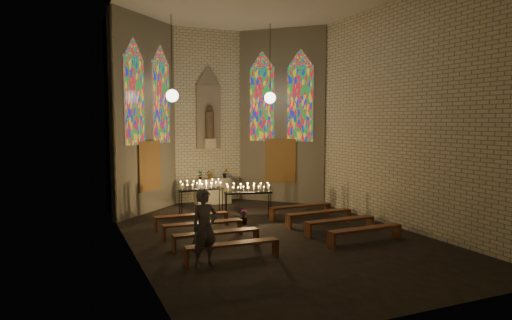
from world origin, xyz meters
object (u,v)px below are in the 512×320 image
at_px(votive_stand_left, 201,187).
at_px(votive_stand_right, 248,190).
at_px(visitor, 205,228).
at_px(altar, 213,191).
at_px(aisle_flower_pot, 244,217).

xyz_separation_m(votive_stand_left, votive_stand_right, (1.24, -1.32, -0.00)).
distance_m(votive_stand_left, visitor, 5.66).
bearing_deg(altar, aisle_flower_pot, -93.50).
height_order(votive_stand_right, visitor, visitor).
distance_m(altar, votive_stand_left, 2.37).
height_order(aisle_flower_pot, votive_stand_left, votive_stand_left).
distance_m(altar, visitor, 7.95).
bearing_deg(votive_stand_right, visitor, -112.31).
bearing_deg(visitor, votive_stand_left, 62.81).
height_order(votive_stand_left, votive_stand_right, votive_stand_left).
height_order(altar, aisle_flower_pot, altar).
relative_size(aisle_flower_pot, votive_stand_left, 0.29).
bearing_deg(altar, visitor, -109.39).
relative_size(aisle_flower_pot, visitor, 0.26).
relative_size(altar, aisle_flower_pot, 3.01).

